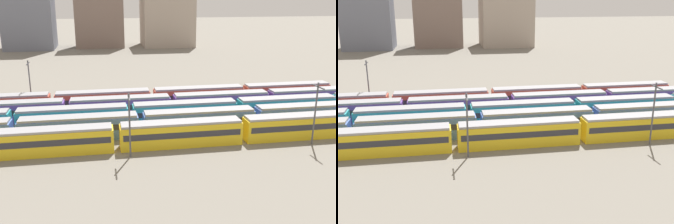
% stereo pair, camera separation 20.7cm
% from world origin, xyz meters
% --- Properties ---
extents(train_track_0, '(74.70, 3.06, 3.75)m').
position_xyz_m(train_track_0, '(19.93, 0.00, 1.90)').
color(train_track_0, yellow).
rests_on(train_track_0, ground_plane).
extents(train_track_1, '(74.70, 3.06, 3.75)m').
position_xyz_m(train_track_1, '(23.96, 5.20, 1.90)').
color(train_track_1, '#4C70BC').
rests_on(train_track_1, ground_plane).
extents(train_track_2, '(93.60, 3.06, 3.75)m').
position_xyz_m(train_track_2, '(32.19, 10.40, 1.90)').
color(train_track_2, teal).
rests_on(train_track_2, ground_plane).
extents(train_track_3, '(74.70, 3.06, 3.75)m').
position_xyz_m(train_track_3, '(30.88, 15.60, 1.90)').
color(train_track_3, '#6B429E').
rests_on(train_track_3, ground_plane).
extents(train_track_4, '(74.70, 3.06, 3.75)m').
position_xyz_m(train_track_4, '(27.85, 20.80, 1.90)').
color(train_track_4, '#BC4C38').
rests_on(train_track_4, ground_plane).
extents(catenary_pole_0, '(0.24, 3.20, 9.42)m').
position_xyz_m(catenary_pole_0, '(48.71, -3.02, 5.25)').
color(catenary_pole_0, '#4C4C51').
rests_on(catenary_pole_0, ground_plane).
extents(catenary_pole_1, '(0.24, 3.20, 9.49)m').
position_xyz_m(catenary_pole_1, '(4.67, 23.93, 5.28)').
color(catenary_pole_1, '#4C4C51').
rests_on(catenary_pole_1, ground_plane).
extents(catenary_pole_2, '(0.24, 3.20, 9.03)m').
position_xyz_m(catenary_pole_2, '(21.62, -3.02, 5.05)').
color(catenary_pole_2, '#4C4C51').
rests_on(catenary_pole_2, ground_plane).
extents(distant_building_1, '(19.19, 18.22, 31.90)m').
position_xyz_m(distant_building_1, '(-8.80, 114.57, 15.95)').
color(distant_building_1, slate).
rests_on(distant_building_1, ground_plane).
extents(distant_building_2, '(19.48, 12.54, 26.18)m').
position_xyz_m(distant_building_2, '(18.81, 114.57, 13.09)').
color(distant_building_2, '#7A665B').
rests_on(distant_building_2, ground_plane).
extents(distant_building_3, '(21.06, 19.52, 23.48)m').
position_xyz_m(distant_building_3, '(47.09, 114.57, 11.74)').
color(distant_building_3, '#A89989').
rests_on(distant_building_3, ground_plane).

